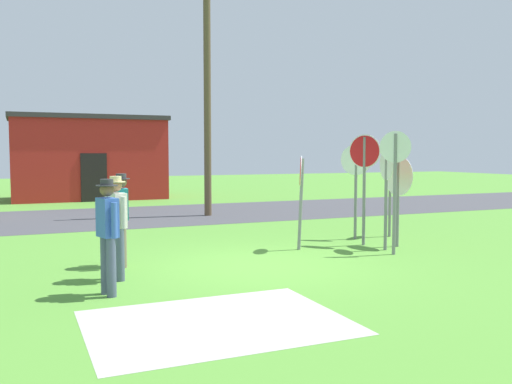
% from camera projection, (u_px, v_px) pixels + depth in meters
% --- Properties ---
extents(ground_plane, '(80.00, 80.00, 0.00)m').
position_uv_depth(ground_plane, '(259.00, 265.00, 10.42)').
color(ground_plane, '#518E33').
extents(street_asphalt, '(60.00, 6.40, 0.01)m').
position_uv_depth(street_asphalt, '(151.00, 215.00, 18.77)').
color(street_asphalt, '#424247').
rests_on(street_asphalt, ground).
extents(concrete_path, '(3.20, 2.40, 0.01)m').
position_uv_depth(concrete_path, '(216.00, 322.00, 6.92)').
color(concrete_path, '#ADAAA3').
rests_on(concrete_path, ground).
extents(building_background, '(6.82, 3.84, 3.79)m').
position_uv_depth(building_background, '(89.00, 157.00, 25.50)').
color(building_background, '#B2231E').
rests_on(building_background, ground).
extents(utility_pole, '(1.80, 0.24, 8.15)m').
position_uv_depth(utility_pole, '(207.00, 89.00, 18.39)').
color(utility_pole, brown).
rests_on(utility_pole, ground).
extents(stop_sign_far_back, '(0.17, 0.68, 2.22)m').
position_uv_depth(stop_sign_far_back, '(386.00, 181.00, 11.98)').
color(stop_sign_far_back, slate).
rests_on(stop_sign_far_back, ground).
extents(stop_sign_rear_left, '(0.58, 0.51, 2.33)m').
position_uv_depth(stop_sign_rear_left, '(356.00, 175.00, 13.51)').
color(stop_sign_rear_left, slate).
rests_on(stop_sign_rear_left, ground).
extents(stop_sign_rear_right, '(0.42, 0.66, 2.54)m').
position_uv_depth(stop_sign_rear_right, '(364.00, 170.00, 12.59)').
color(stop_sign_rear_right, slate).
rests_on(stop_sign_rear_right, ground).
extents(stop_sign_leaning_left, '(0.33, 0.60, 2.05)m').
position_uv_depth(stop_sign_leaning_left, '(301.00, 187.00, 12.02)').
color(stop_sign_leaning_left, slate).
rests_on(stop_sign_leaning_left, ground).
extents(stop_sign_leaning_right, '(0.66, 0.48, 2.17)m').
position_uv_depth(stop_sign_leaning_right, '(390.00, 178.00, 13.91)').
color(stop_sign_leaning_right, slate).
rests_on(stop_sign_leaning_right, ground).
extents(stop_sign_nearest, '(0.11, 0.89, 2.05)m').
position_uv_depth(stop_sign_nearest, '(398.00, 185.00, 12.42)').
color(stop_sign_nearest, slate).
rests_on(stop_sign_nearest, ground).
extents(stop_sign_center_cluster, '(0.60, 0.28, 2.57)m').
position_uv_depth(stop_sign_center_cluster, '(395.00, 173.00, 11.43)').
color(stop_sign_center_cluster, slate).
rests_on(stop_sign_center_cluster, ground).
extents(person_in_teal, '(0.33, 0.54, 1.74)m').
position_uv_depth(person_in_teal, '(116.00, 221.00, 9.18)').
color(person_in_teal, '#4C5670').
rests_on(person_in_teal, ground).
extents(person_in_dark_shirt, '(0.41, 0.57, 1.74)m').
position_uv_depth(person_in_dark_shirt, '(121.00, 213.00, 10.26)').
color(person_in_dark_shirt, '#7A6B56').
rests_on(person_in_dark_shirt, ground).
extents(person_in_blue, '(0.32, 0.55, 1.74)m').
position_uv_depth(person_in_blue, '(108.00, 230.00, 8.17)').
color(person_in_blue, '#4C5670').
rests_on(person_in_blue, ground).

